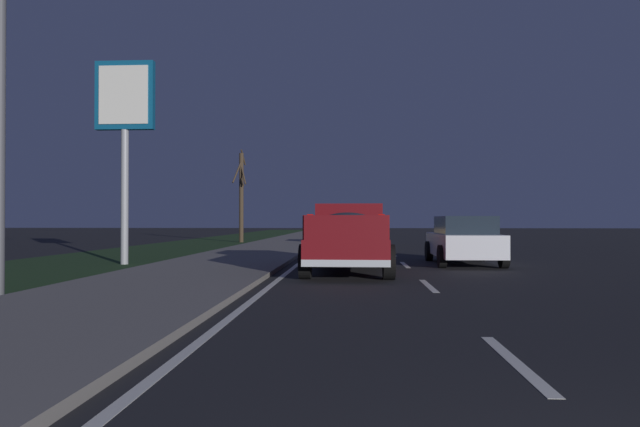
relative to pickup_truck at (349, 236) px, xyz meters
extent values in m
plane|color=black|center=(13.33, -1.75, -0.98)|extent=(144.00, 144.00, 0.00)
cube|color=slate|center=(13.33, 3.95, -0.92)|extent=(108.00, 4.00, 0.12)
cube|color=#1E3819|center=(13.33, 8.95, -0.98)|extent=(108.00, 6.00, 0.01)
cube|color=silver|center=(-9.73, -1.75, -0.98)|extent=(2.40, 0.14, 0.01)
cube|color=silver|center=(-3.07, -1.75, -0.98)|extent=(2.40, 0.14, 0.01)
cube|color=silver|center=(2.68, -1.75, -0.98)|extent=(2.40, 0.14, 0.01)
cube|color=silver|center=(8.10, -1.75, -0.98)|extent=(2.40, 0.14, 0.01)
cube|color=silver|center=(14.74, -1.75, -0.98)|extent=(2.40, 0.14, 0.01)
cube|color=silver|center=(20.11, -1.75, -0.98)|extent=(2.40, 0.14, 0.01)
cube|color=silver|center=(26.63, -1.75, -0.98)|extent=(2.40, 0.14, 0.01)
cube|color=silver|center=(33.07, -1.75, -0.98)|extent=(2.40, 0.14, 0.01)
cube|color=silver|center=(38.74, -1.75, -0.98)|extent=(2.40, 0.14, 0.01)
cube|color=silver|center=(44.31, -1.75, -0.98)|extent=(2.40, 0.14, 0.01)
cube|color=silver|center=(49.94, -1.75, -0.98)|extent=(2.40, 0.14, 0.01)
cube|color=silver|center=(55.38, -1.75, -0.98)|extent=(2.40, 0.14, 0.01)
cube|color=silver|center=(60.57, -1.75, -0.98)|extent=(2.40, 0.14, 0.01)
cube|color=silver|center=(66.60, -1.75, -0.98)|extent=(2.40, 0.14, 0.01)
cube|color=silver|center=(13.33, 1.65, -0.98)|extent=(108.00, 0.14, 0.01)
cube|color=maroon|center=(-0.06, 0.00, -0.31)|extent=(5.43, 2.08, 0.60)
cube|color=maroon|center=(1.13, -0.02, 0.44)|extent=(2.19, 1.87, 0.90)
cube|color=#1E2833|center=(0.08, 0.00, 0.49)|extent=(0.06, 1.44, 0.50)
cube|color=maroon|center=(-1.12, 0.96, 0.27)|extent=(3.02, 0.13, 0.56)
cube|color=maroon|center=(-1.15, -0.92, 0.27)|extent=(3.02, 0.13, 0.56)
cube|color=maroon|center=(-2.72, 0.04, 0.27)|extent=(0.11, 1.88, 0.56)
cube|color=silver|center=(-2.72, 0.04, -0.53)|extent=(0.15, 2.00, 0.16)
cube|color=red|center=(-2.70, 0.84, 0.47)|extent=(0.06, 0.14, 0.20)
cube|color=red|center=(-2.72, -0.76, 0.47)|extent=(0.06, 0.14, 0.20)
ellipsoid|color=#232833|center=(-1.14, 0.02, 0.31)|extent=(2.61, 1.56, 0.64)
sphere|color=silver|center=(-0.63, 0.37, 0.17)|extent=(0.40, 0.40, 0.40)
sphere|color=beige|center=(-1.74, -0.27, 0.15)|extent=(0.34, 0.34, 0.34)
cylinder|color=black|center=(1.74, 0.97, -0.56)|extent=(0.84, 0.28, 0.84)
cylinder|color=black|center=(1.71, -1.03, -0.56)|extent=(0.84, 0.28, 0.84)
cylinder|color=black|center=(-1.82, 1.03, -0.56)|extent=(0.84, 0.28, 0.84)
cylinder|color=black|center=(-1.85, -0.97, -0.56)|extent=(0.84, 0.28, 0.84)
cube|color=#9E845B|center=(16.75, -0.14, -0.35)|extent=(4.41, 1.82, 0.70)
cube|color=#1E2833|center=(16.50, -0.14, 0.28)|extent=(2.47, 1.59, 0.56)
cylinder|color=black|center=(18.24, 0.77, -0.64)|extent=(0.68, 0.22, 0.68)
cylinder|color=black|center=(18.25, -1.03, -0.64)|extent=(0.68, 0.22, 0.68)
cylinder|color=black|center=(15.25, 0.75, -0.64)|extent=(0.68, 0.22, 0.68)
cylinder|color=black|center=(15.26, -1.05, -0.64)|extent=(0.68, 0.22, 0.68)
cube|color=red|center=(14.60, -0.15, -0.30)|extent=(0.09, 1.51, 0.10)
cube|color=silver|center=(3.07, -3.64, -0.35)|extent=(4.40, 1.80, 0.70)
cube|color=#1E2833|center=(2.82, -3.64, 0.28)|extent=(2.47, 1.59, 0.56)
cylinder|color=black|center=(4.57, -2.75, -0.64)|extent=(0.68, 0.22, 0.68)
cylinder|color=black|center=(4.57, -4.55, -0.64)|extent=(0.68, 0.22, 0.68)
cylinder|color=black|center=(1.57, -2.74, -0.64)|extent=(0.68, 0.22, 0.68)
cylinder|color=black|center=(1.57, -4.54, -0.64)|extent=(0.68, 0.22, 0.68)
cube|color=red|center=(0.92, -3.64, -0.30)|extent=(0.08, 1.51, 0.10)
cylinder|color=#99999E|center=(2.38, 7.19, 2.28)|extent=(0.24, 0.24, 6.52)
cube|color=navy|center=(2.38, 7.19, 4.44)|extent=(0.24, 1.90, 2.20)
cube|color=silver|center=(2.25, 7.19, 4.44)|extent=(0.04, 1.60, 1.87)
cylinder|color=#4C4C51|center=(-5.14, 6.54, 3.18)|extent=(0.18, 0.18, 8.32)
cylinder|color=#423323|center=(20.65, 7.04, 1.86)|extent=(0.28, 0.28, 5.69)
cylinder|color=#423323|center=(20.22, 7.22, 3.49)|extent=(0.93, 0.48, 1.51)
cylinder|color=#423323|center=(21.06, 7.00, 4.48)|extent=(0.90, 0.19, 0.95)
cylinder|color=#423323|center=(20.31, 6.85, 3.32)|extent=(0.77, 0.50, 1.33)
cylinder|color=#423323|center=(20.21, 6.90, 2.89)|extent=(0.93, 0.43, 0.71)
camera|label=1|loc=(-15.59, -0.15, 0.44)|focal=32.25mm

